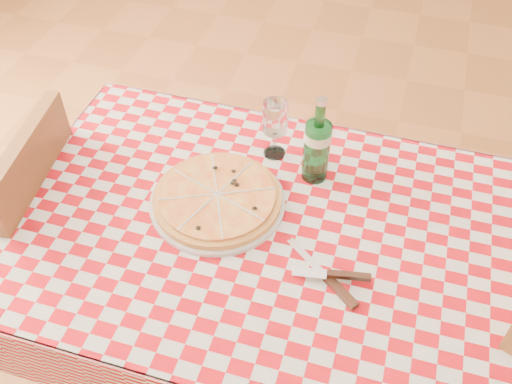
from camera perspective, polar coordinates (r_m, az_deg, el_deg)
dining_table at (r=1.52m, az=0.07°, el=-5.85°), size 1.20×0.80×0.75m
tablecloth at (r=1.45m, az=0.07°, el=-3.55°), size 1.30×0.90×0.01m
chair_far at (r=1.88m, az=-21.89°, el=-3.67°), size 0.46×0.46×0.91m
pizza_plate at (r=1.49m, az=-3.90°, el=-0.56°), size 0.47×0.47×0.05m
water_bottle at (r=1.49m, az=6.17°, el=5.20°), size 0.09×0.09×0.26m
wine_glass at (r=1.58m, az=1.92°, el=6.28°), size 0.08×0.08×0.18m
cutlery at (r=1.35m, az=7.08°, el=-8.23°), size 0.29×0.26×0.03m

